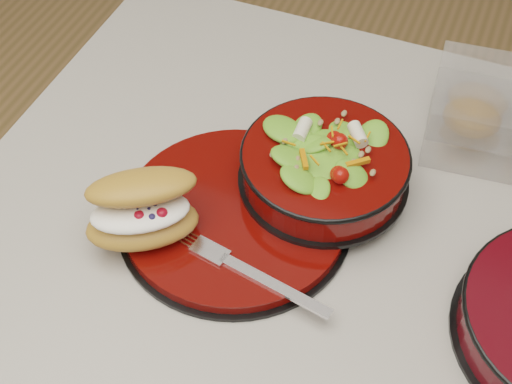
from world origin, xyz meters
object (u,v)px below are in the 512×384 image
at_px(salad_bowl, 325,162).
at_px(pastry_box, 510,119).
at_px(dinner_plate, 235,215).
at_px(croissant, 143,210).
at_px(fork, 255,275).

xyz_separation_m(salad_bowl, pastry_box, (0.20, 0.17, -0.01)).
bearing_deg(dinner_plate, salad_bowl, 45.61).
distance_m(croissant, pastry_box, 0.49).
distance_m(salad_bowl, pastry_box, 0.27).
bearing_deg(salad_bowl, croissant, -137.91).
height_order(croissant, fork, croissant).
distance_m(croissant, fork, 0.15).
relative_size(salad_bowl, croissant, 1.43).
distance_m(dinner_plate, salad_bowl, 0.13).
distance_m(fork, pastry_box, 0.41).
relative_size(croissant, fork, 0.83).
height_order(dinner_plate, pastry_box, pastry_box).
bearing_deg(pastry_box, dinner_plate, -143.21).
height_order(dinner_plate, fork, fork).
distance_m(dinner_plate, fork, 0.10).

